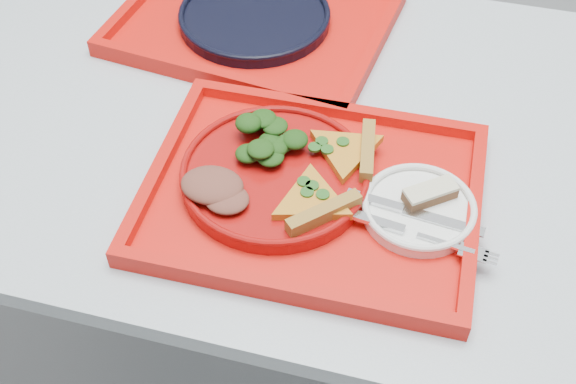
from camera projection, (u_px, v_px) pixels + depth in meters
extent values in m
plane|color=gray|center=(335.00, 370.00, 1.65)|extent=(10.00, 10.00, 0.00)
cube|color=#9EA9B1|center=(358.00, 138.00, 1.10)|extent=(1.60, 0.80, 0.03)
cylinder|color=gray|center=(74.00, 107.00, 1.70)|extent=(0.05, 0.05, 0.72)
cube|color=red|center=(312.00, 196.00, 0.99)|extent=(0.46, 0.36, 0.01)
cube|color=red|center=(255.00, 25.00, 1.25)|extent=(0.49, 0.40, 0.01)
cylinder|color=#920B09|center=(275.00, 176.00, 0.99)|extent=(0.26, 0.26, 0.02)
cylinder|color=white|center=(418.00, 210.00, 0.96)|extent=(0.15, 0.15, 0.01)
cylinder|color=black|center=(255.00, 18.00, 1.24)|extent=(0.26, 0.26, 0.02)
ellipsoid|color=black|center=(268.00, 136.00, 1.00)|extent=(0.09, 0.08, 0.04)
ellipsoid|color=brown|center=(212.00, 185.00, 0.95)|extent=(0.09, 0.07, 0.03)
cube|color=#4C2F19|center=(430.00, 195.00, 0.96)|extent=(0.07, 0.07, 0.02)
cube|color=beige|center=(431.00, 190.00, 0.95)|extent=(0.07, 0.07, 0.00)
cube|color=silver|center=(414.00, 212.00, 0.94)|extent=(0.19, 0.04, 0.01)
cube|color=silver|center=(416.00, 234.00, 0.92)|extent=(0.19, 0.05, 0.01)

